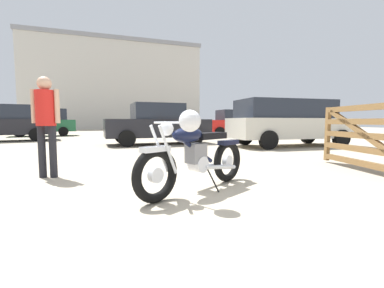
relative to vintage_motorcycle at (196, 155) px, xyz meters
The scene contains 10 objects.
ground_plane 0.56m from the vintage_motorcycle, 151.63° to the right, with size 80.00×80.00×0.00m, color tan.
vintage_motorcycle is the anchor object (origin of this frame).
timber_gate 3.34m from the vintage_motorcycle, ahead, with size 0.67×2.51×1.60m.
bystander 2.66m from the vintage_motorcycle, 142.64° to the left, with size 0.45×0.30×1.66m.
dark_sedan_left 13.51m from the vintage_motorcycle, 61.13° to the left, with size 4.24×1.99×1.67m.
silver_sedan_mid 7.54m from the vintage_motorcycle, 83.81° to the left, with size 4.30×2.12×1.67m.
white_estate_far 7.45m from the vintage_motorcycle, 43.30° to the left, with size 4.76×2.11×1.74m.
red_hatchback_near 12.85m from the vintage_motorcycle, 117.62° to the left, with size 4.95×2.63×1.74m.
blue_hatchback_right 16.71m from the vintage_motorcycle, 108.09° to the left, with size 4.12×2.31×1.78m.
industrial_building 37.12m from the vintage_motorcycle, 90.30° to the left, with size 22.28×13.09×11.45m.
Camera 1 is at (-0.84, -3.10, 0.93)m, focal length 24.30 mm.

